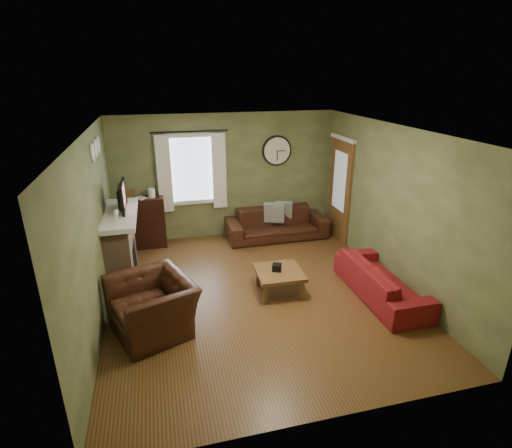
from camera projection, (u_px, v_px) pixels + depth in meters
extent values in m
cube|color=brown|center=(256.00, 293.00, 6.47)|extent=(4.60, 5.20, 0.00)
cube|color=white|center=(256.00, 131.00, 5.53)|extent=(4.60, 5.20, 0.00)
cube|color=#646E41|center=(94.00, 233.00, 5.47)|extent=(0.00, 5.20, 2.60)
cube|color=#646E41|center=(392.00, 206.00, 6.53)|extent=(0.00, 5.20, 2.60)
cube|color=#646E41|center=(226.00, 177.00, 8.35)|extent=(4.60, 0.00, 2.60)
cube|color=#646E41|center=(326.00, 314.00, 3.65)|extent=(4.60, 0.00, 2.60)
cube|color=tan|center=(121.00, 247.00, 6.83)|extent=(0.40, 1.40, 1.10)
cube|color=black|center=(134.00, 259.00, 6.96)|extent=(0.04, 0.60, 0.55)
cube|color=white|center=(118.00, 215.00, 6.62)|extent=(0.58, 1.60, 0.08)
imported|color=black|center=(119.00, 200.00, 6.69)|extent=(0.08, 0.60, 0.35)
cube|color=#994C3F|center=(123.00, 196.00, 6.68)|extent=(0.02, 0.62, 0.36)
cylinder|color=white|center=(92.00, 153.00, 5.86)|extent=(0.28, 0.28, 0.03)
cylinder|color=white|center=(95.00, 149.00, 6.17)|extent=(0.28, 0.28, 0.03)
cylinder|color=white|center=(98.00, 145.00, 6.49)|extent=(0.28, 0.28, 0.03)
cylinder|color=black|center=(190.00, 132.00, 7.73)|extent=(0.03, 0.03, 1.50)
cube|color=white|center=(164.00, 175.00, 7.90)|extent=(0.28, 0.04, 1.55)
cube|color=white|center=(219.00, 171.00, 8.15)|extent=(0.28, 0.04, 1.55)
cube|color=brown|center=(340.00, 190.00, 8.28)|extent=(0.05, 0.90, 2.10)
imported|color=brown|center=(137.00, 203.00, 7.77)|extent=(0.29, 0.30, 0.02)
imported|color=#341A10|center=(276.00, 224.00, 8.54)|extent=(2.12, 0.83, 0.62)
cube|color=gray|center=(274.00, 213.00, 8.48)|extent=(0.44, 0.28, 0.42)
cube|color=gray|center=(283.00, 210.00, 8.66)|extent=(0.39, 0.20, 0.38)
imported|color=maroon|center=(381.00, 280.00, 6.31)|extent=(0.74, 1.90, 0.56)
imported|color=#341A10|center=(152.00, 306.00, 5.46)|extent=(1.34, 1.42, 0.74)
cube|color=black|center=(277.00, 270.00, 6.38)|extent=(0.19, 0.19, 0.11)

